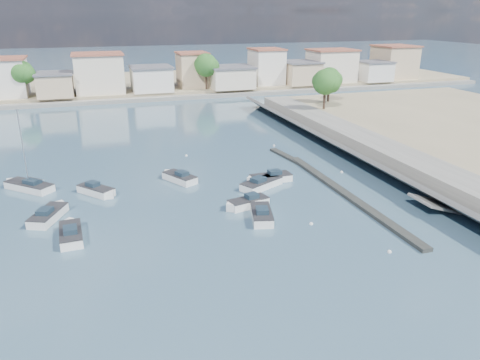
% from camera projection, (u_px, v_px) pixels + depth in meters
% --- Properties ---
extents(ground, '(400.00, 400.00, 0.00)m').
position_uv_depth(ground, '(210.00, 133.00, 73.77)').
color(ground, '#344D68').
rests_on(ground, ground).
extents(seawall_walkway, '(5.00, 90.00, 1.80)m').
position_uv_depth(seawall_walkway, '(420.00, 168.00, 54.63)').
color(seawall_walkway, slate).
rests_on(seawall_walkway, ground).
extents(breakwater, '(2.00, 31.02, 0.35)m').
position_uv_depth(breakwater, '(332.00, 185.00, 51.26)').
color(breakwater, black).
rests_on(breakwater, ground).
extents(far_shore_land, '(160.00, 40.00, 1.40)m').
position_uv_depth(far_shore_land, '(159.00, 83.00, 120.07)').
color(far_shore_land, gray).
rests_on(far_shore_land, ground).
extents(far_shore_quay, '(160.00, 2.50, 0.80)m').
position_uv_depth(far_shore_quay, '(174.00, 98.00, 101.38)').
color(far_shore_quay, slate).
rests_on(far_shore_quay, ground).
extents(far_town, '(113.01, 12.80, 8.35)m').
position_uv_depth(far_town, '(214.00, 71.00, 108.21)').
color(far_town, beige).
rests_on(far_town, far_shore_land).
extents(shore_trees, '(74.56, 38.32, 7.92)m').
position_uv_depth(shore_trees, '(214.00, 71.00, 99.21)').
color(shore_trees, '#38281E').
rests_on(shore_trees, ground).
extents(motorboat_a, '(2.03, 5.13, 1.48)m').
position_uv_depth(motorboat_a, '(71.00, 233.00, 39.71)').
color(motorboat_a, white).
rests_on(motorboat_a, ground).
extents(motorboat_b, '(2.85, 5.05, 1.48)m').
position_uv_depth(motorboat_b, '(261.00, 214.00, 43.51)').
color(motorboat_b, white).
rests_on(motorboat_b, ground).
extents(motorboat_c, '(5.22, 1.92, 1.48)m').
position_uv_depth(motorboat_c, '(269.00, 178.00, 52.72)').
color(motorboat_c, white).
rests_on(motorboat_c, ground).
extents(motorboat_d, '(4.58, 2.55, 1.48)m').
position_uv_depth(motorboat_d, '(246.00, 203.00, 45.90)').
color(motorboat_d, white).
rests_on(motorboat_d, ground).
extents(motorboat_e, '(3.56, 5.14, 1.48)m').
position_uv_depth(motorboat_e, '(50.00, 215.00, 43.38)').
color(motorboat_e, white).
rests_on(motorboat_e, ground).
extents(motorboat_f, '(3.59, 4.70, 1.48)m').
position_uv_depth(motorboat_f, '(178.00, 178.00, 52.99)').
color(motorboat_f, white).
rests_on(motorboat_f, ground).
extents(motorboat_g, '(3.93, 4.31, 1.48)m').
position_uv_depth(motorboat_g, '(97.00, 191.00, 49.04)').
color(motorboat_g, white).
rests_on(motorboat_g, ground).
extents(motorboat_h, '(5.36, 4.05, 1.48)m').
position_uv_depth(motorboat_h, '(263.00, 184.00, 51.16)').
color(motorboat_h, white).
rests_on(motorboat_h, ground).
extents(sailboat, '(5.40, 5.26, 9.00)m').
position_uv_depth(sailboat, '(28.00, 186.00, 50.40)').
color(sailboat, white).
rests_on(sailboat, ground).
extents(mooring_buoys, '(16.62, 32.19, 0.34)m').
position_uv_depth(mooring_buoys, '(286.00, 185.00, 51.60)').
color(mooring_buoys, white).
rests_on(mooring_buoys, ground).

